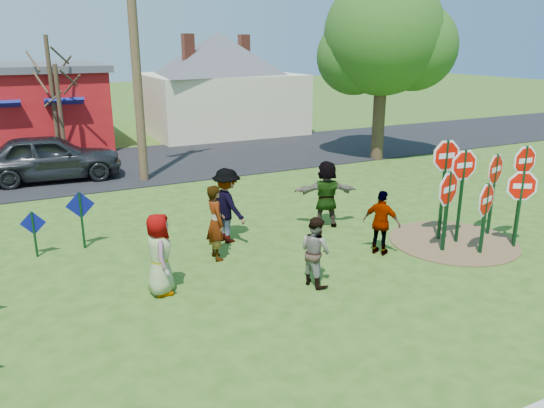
{
  "coord_description": "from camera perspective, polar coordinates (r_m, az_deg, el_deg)",
  "views": [
    {
      "loc": [
        -5.28,
        -10.25,
        4.9
      ],
      "look_at": [
        0.31,
        0.95,
        1.06
      ],
      "focal_mm": 35.0,
      "sensor_mm": 36.0,
      "label": 1
    }
  ],
  "objects": [
    {
      "name": "stop_sign_f",
      "position": [
        14.11,
        25.24,
        1.27
      ],
      "size": [
        0.88,
        0.51,
        2.08
      ],
      "rotation": [
        0.0,
        0.0,
        -0.51
      ],
      "color": "#0D3218",
      "rests_on": "ground"
    },
    {
      "name": "bare_tree_east",
      "position": [
        24.66,
        -22.7,
        12.19
      ],
      "size": [
        1.8,
        1.8,
        5.17
      ],
      "color": "#382819",
      "rests_on": "ground"
    },
    {
      "name": "stop_sign_d",
      "position": [
        14.74,
        22.84,
        2.9
      ],
      "size": [
        1.05,
        0.35,
        2.33
      ],
      "rotation": [
        0.0,
        0.0,
        0.3
      ],
      "color": "#0D3218",
      "rests_on": "ground"
    },
    {
      "name": "person_a",
      "position": [
        10.83,
        -12.01,
        -5.31
      ],
      "size": [
        0.65,
        0.9,
        1.69
      ],
      "primitive_type": "imported",
      "rotation": [
        0.0,
        0.0,
        1.42
      ],
      "color": "#32497B",
      "rests_on": "ground"
    },
    {
      "name": "stop_sign_c",
      "position": [
        14.27,
        25.41,
        3.11
      ],
      "size": [
        0.99,
        0.07,
        2.64
      ],
      "rotation": [
        0.0,
        0.0,
        -0.04
      ],
      "color": "#0D3218",
      "rests_on": "ground"
    },
    {
      "name": "cream_house",
      "position": [
        30.3,
        -5.76,
        13.25
      ],
      "size": [
        9.4,
        9.4,
        6.5
      ],
      "color": "beige",
      "rests_on": "ground"
    },
    {
      "name": "stop_sign_e",
      "position": [
        13.39,
        22.0,
        -0.03
      ],
      "size": [
        1.05,
        0.4,
        1.91
      ],
      "rotation": [
        0.0,
        0.0,
        0.35
      ],
      "color": "#0D3218",
      "rests_on": "ground"
    },
    {
      "name": "ground",
      "position": [
        12.53,
        0.69,
        -5.95
      ],
      "size": [
        120.0,
        120.0,
        0.0
      ],
      "primitive_type": "plane",
      "color": "#2C4F16",
      "rests_on": "ground"
    },
    {
      "name": "stop_sign_a",
      "position": [
        13.19,
        18.39,
        0.95
      ],
      "size": [
        1.1,
        0.35,
        2.15
      ],
      "rotation": [
        0.0,
        0.0,
        0.29
      ],
      "color": "#0D3218",
      "rests_on": "ground"
    },
    {
      "name": "suv",
      "position": [
        20.89,
        -22.8,
        4.65
      ],
      "size": [
        5.1,
        2.36,
        1.69
      ],
      "primitive_type": "imported",
      "rotation": [
        0.0,
        0.0,
        1.5
      ],
      "color": "#323238",
      "rests_on": "road"
    },
    {
      "name": "person_d",
      "position": [
        13.36,
        -4.87,
        -0.16
      ],
      "size": [
        1.01,
        1.38,
        1.91
      ],
      "primitive_type": "imported",
      "rotation": [
        0.0,
        0.0,
        1.84
      ],
      "color": "#37363B",
      "rests_on": "ground"
    },
    {
      "name": "stop_sign_b",
      "position": [
        13.83,
        18.15,
        4.03
      ],
      "size": [
        1.06,
        0.11,
        2.74
      ],
      "rotation": [
        0.0,
        0.0,
        -0.09
      ],
      "color": "#0D3218",
      "rests_on": "ground"
    },
    {
      "name": "road",
      "position": [
        22.91,
        -12.6,
        4.36
      ],
      "size": [
        120.0,
        7.5,
        0.04
      ],
      "primitive_type": "cube",
      "color": "black",
      "rests_on": "ground"
    },
    {
      "name": "leafy_tree",
      "position": [
        23.15,
        12.13,
        16.69
      ],
      "size": [
        5.34,
        4.88,
        7.6
      ],
      "color": "#382819",
      "rests_on": "ground"
    },
    {
      "name": "blue_diamond_d",
      "position": [
        13.7,
        -19.85,
        -0.92
      ],
      "size": [
        0.68,
        0.07,
        1.45
      ],
      "rotation": [
        0.0,
        0.0,
        -0.02
      ],
      "color": "#0D3218",
      "rests_on": "ground"
    },
    {
      "name": "bare_tree_extra",
      "position": [
        23.72,
        -21.95,
        10.34
      ],
      "size": [
        1.8,
        1.8,
        4.04
      ],
      "color": "#382819",
      "rests_on": "ground"
    },
    {
      "name": "blue_diamond_c",
      "position": [
        13.61,
        -24.25,
        -2.45
      ],
      "size": [
        0.57,
        0.14,
        1.14
      ],
      "rotation": [
        0.0,
        0.0,
        -0.21
      ],
      "color": "#0D3218",
      "rests_on": "ground"
    },
    {
      "name": "person_c",
      "position": [
        11.05,
        4.67,
        -5.08
      ],
      "size": [
        0.7,
        0.82,
        1.49
      ],
      "primitive_type": "imported",
      "rotation": [
        0.0,
        0.0,
        1.78
      ],
      "color": "brown",
      "rests_on": "ground"
    },
    {
      "name": "stop_sign_g",
      "position": [
        13.8,
        19.85,
        2.94
      ],
      "size": [
        1.02,
        0.11,
        2.53
      ],
      "rotation": [
        0.0,
        0.0,
        -0.09
      ],
      "color": "#0D3218",
      "rests_on": "ground"
    },
    {
      "name": "utility_pole",
      "position": [
        19.44,
        -14.69,
        17.98
      ],
      "size": [
        2.4,
        0.97,
        10.23
      ],
      "rotation": [
        0.0,
        0.0,
        0.34
      ],
      "color": "#4C3823",
      "rests_on": "ground"
    },
    {
      "name": "person_b",
      "position": [
        12.33,
        -6.07,
        -2.0
      ],
      "size": [
        0.45,
        0.66,
        1.78
      ],
      "primitive_type": "imported",
      "rotation": [
        0.0,
        0.0,
        1.54
      ],
      "color": "#236A5F",
      "rests_on": "ground"
    },
    {
      "name": "person_e",
      "position": [
        12.82,
        11.7,
        -2.01
      ],
      "size": [
        0.81,
        0.99,
        1.57
      ],
      "primitive_type": "imported",
      "rotation": [
        0.0,
        0.0,
        2.12
      ],
      "color": "#593260",
      "rests_on": "ground"
    },
    {
      "name": "dirt_patch",
      "position": [
        14.32,
        18.88,
        -3.83
      ],
      "size": [
        3.2,
        3.2,
        0.03
      ],
      "primitive_type": "cylinder",
      "color": "brown",
      "rests_on": "ground"
    },
    {
      "name": "red_building",
      "position": [
        28.4,
        -27.18,
        9.29
      ],
      "size": [
        9.4,
        7.69,
        3.9
      ],
      "color": "#A21016",
      "rests_on": "ground"
    },
    {
      "name": "person_f",
      "position": [
        14.51,
        5.85,
        1.09
      ],
      "size": [
        1.81,
        1.08,
        1.86
      ],
      "primitive_type": "imported",
      "rotation": [
        0.0,
        0.0,
        2.81
      ],
      "color": "#1B4A2A",
      "rests_on": "ground"
    }
  ]
}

